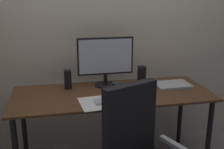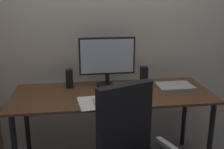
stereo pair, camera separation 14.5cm
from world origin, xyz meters
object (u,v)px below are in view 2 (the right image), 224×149
object	(u,v)px
coffee_mug	(117,88)
laptop	(175,86)
mouse	(142,98)
speaker_left	(69,79)
keyboard	(111,101)
monitor	(107,59)
speaker_right	(144,75)
desk	(113,101)

from	to	relation	value
coffee_mug	laptop	size ratio (longest dim) A/B	0.32
mouse	laptop	world-z (taller)	mouse
speaker_left	keyboard	bearing A→B (deg)	-50.10
monitor	keyboard	world-z (taller)	monitor
keyboard	mouse	xyz separation A→B (m)	(0.25, 0.01, 0.01)
speaker_left	speaker_right	xyz separation A→B (m)	(0.70, 0.00, 0.00)
laptop	speaker_right	world-z (taller)	speaker_right
desk	coffee_mug	size ratio (longest dim) A/B	16.79
monitor	laptop	xyz separation A→B (m)	(0.61, -0.14, -0.25)
monitor	keyboard	xyz separation A→B (m)	(-0.02, -0.40, -0.25)
monitor	keyboard	bearing A→B (deg)	-92.43
desk	laptop	size ratio (longest dim) A/B	5.36
desk	mouse	world-z (taller)	mouse
mouse	speaker_left	bearing A→B (deg)	132.63
monitor	mouse	xyz separation A→B (m)	(0.23, -0.40, -0.24)
keyboard	speaker_left	distance (m)	0.52
keyboard	speaker_right	distance (m)	0.54
monitor	mouse	bearing A→B (deg)	-59.77
keyboard	speaker_left	bearing A→B (deg)	127.43
desk	mouse	distance (m)	0.30
speaker_left	speaker_right	size ratio (longest dim) A/B	1.00
laptop	coffee_mug	bearing A→B (deg)	-170.58
laptop	speaker_left	world-z (taller)	speaker_left
mouse	desk	bearing A→B (deg)	123.55
keyboard	monitor	bearing A→B (deg)	85.10
monitor	desk	bearing A→B (deg)	-83.97
mouse	speaker_right	distance (m)	0.41
desk	laptop	xyz separation A→B (m)	(0.59, 0.06, 0.09)
laptop	speaker_left	size ratio (longest dim) A/B	1.88
desk	monitor	size ratio (longest dim) A/B	3.35
mouse	keyboard	bearing A→B (deg)	167.85
desk	keyboard	distance (m)	0.22
desk	speaker_left	distance (m)	0.45
monitor	coffee_mug	size ratio (longest dim) A/B	5.01
monitor	speaker_left	bearing A→B (deg)	-178.70
monitor	speaker_right	world-z (taller)	monitor
laptop	speaker_right	xyz separation A→B (m)	(-0.26, 0.13, 0.07)
keyboard	mouse	bearing A→B (deg)	-1.18
coffee_mug	desk	bearing A→B (deg)	129.62
coffee_mug	speaker_right	size ratio (longest dim) A/B	0.60
desk	speaker_left	bearing A→B (deg)	152.33
speaker_right	mouse	bearing A→B (deg)	-106.57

